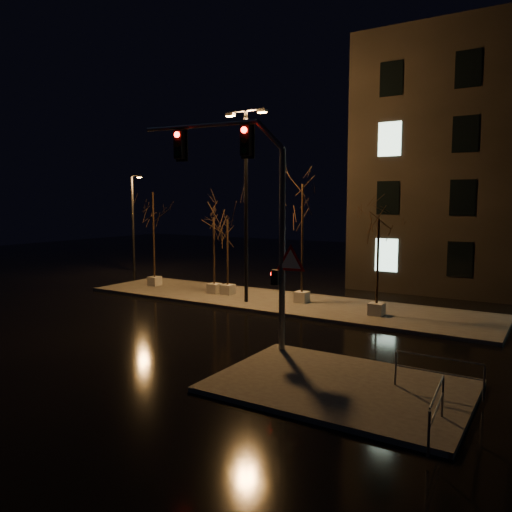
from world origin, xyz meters
The scene contains 13 objects.
ground centered at (0.00, 0.00, 0.00)m, with size 90.00×90.00×0.00m, color black.
median centered at (0.00, 6.00, 0.07)m, with size 22.00×5.00×0.15m, color #43413C.
sidewalk_corner centered at (7.50, -3.50, 0.07)m, with size 7.00×5.00×0.15m, color #43413C.
tree_0 centered at (-8.56, 6.07, 4.59)m, with size 1.80×1.80×5.86m.
tree_1 centered at (-3.91, 5.93, 3.47)m, with size 1.80×1.80×4.38m.
tree_2 centered at (-3.06, 6.03, 3.39)m, with size 1.80×1.80×4.27m.
tree_3 centered at (1.43, 6.22, 4.83)m, with size 1.80×1.80×6.16m.
tree_4 centered at (5.62, 5.41, 3.55)m, with size 1.80×1.80×4.48m.
traffic_signal_mast centered at (3.22, -1.64, 5.37)m, with size 6.49×0.77×7.95m.
streetlight_main centered at (-1.08, 4.87, 5.73)m, with size 2.41×0.35×9.66m.
streetlight_far centered at (-15.11, 10.88, 3.99)m, with size 1.40×0.57×7.26m.
guard_rail_a centered at (10.00, -2.80, 0.81)m, with size 2.33×0.06×1.00m.
guard_rail_b centered at (10.50, -5.35, 0.82)m, with size 0.21×2.19×1.04m.
Camera 1 is at (12.66, -16.40, 5.29)m, focal length 35.00 mm.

